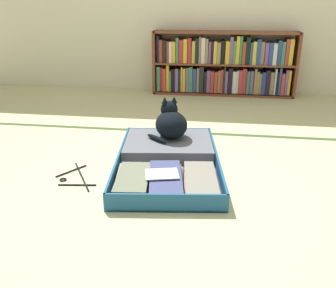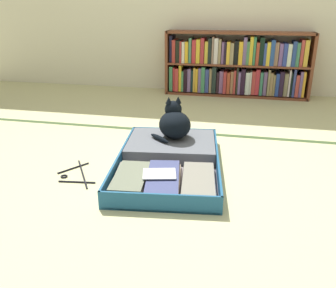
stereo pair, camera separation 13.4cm
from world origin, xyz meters
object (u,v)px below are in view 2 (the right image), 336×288
Objects in this scene: bookshelf at (236,66)px; black_cat at (174,123)px; open_suitcase at (169,159)px; clothes_hanger at (76,174)px.

bookshelf is 1.76m from black_cat.
open_suitcase is at bearing -86.37° from black_cat.
clothes_hanger is (-0.51, -0.25, -0.04)m from open_suitcase.
black_cat reaches higher than open_suitcase.
clothes_hanger is at bearing -153.51° from open_suitcase.
bookshelf is at bearing 78.64° from black_cat.
open_suitcase is at bearing -99.50° from bookshelf.
clothes_hanger is at bearing -134.43° from black_cat.
clothes_hanger is (-0.49, -0.50, -0.20)m from black_cat.
black_cat is at bearing -101.36° from bookshelf.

